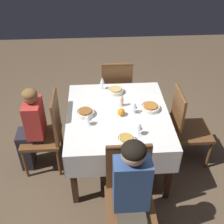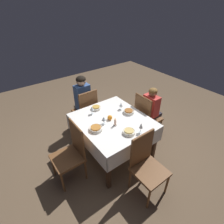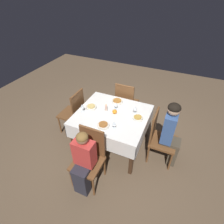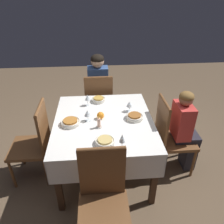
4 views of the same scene
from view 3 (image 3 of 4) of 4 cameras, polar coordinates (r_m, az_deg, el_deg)
The scene contains 18 objects.
ground_plane at distance 3.58m, azimuth 0.02°, elevation -10.20°, with size 8.00×8.00×0.00m, color brown.
dining_table at distance 3.13m, azimuth 0.03°, elevation -2.02°, with size 1.24×1.12×0.76m.
chair_west at distance 3.09m, azimuth 15.21°, elevation -7.60°, with size 0.44×0.44×0.98m.
chair_north at distance 2.74m, azimuth -7.36°, elevation -13.89°, with size 0.44×0.44×0.98m.
chair_south at distance 3.81m, azimuth 4.52°, elevation 3.51°, with size 0.44×0.44×0.98m.
chair_east at distance 3.60m, azimuth -12.32°, elevation 0.32°, with size 0.44×0.44×0.98m.
person_adult_denim at distance 2.98m, azimuth 18.76°, elevation -6.13°, with size 0.34×0.30×1.22m.
person_child_red at distance 2.60m, azimuth -9.43°, elevation -15.62°, with size 0.30×0.33×1.08m.
bowl_west at distance 2.97m, azimuth 8.38°, elevation -1.93°, with size 0.18×0.18×0.06m.
wine_glass_west at distance 3.05m, azimuth 7.60°, elevation 1.12°, with size 0.07×0.07×0.15m.
bowl_north at distance 2.81m, azimuth -2.91°, elevation -4.29°, with size 0.20×0.20×0.06m.
wine_glass_north at distance 2.73m, azimuth 0.67°, elevation -3.83°, with size 0.07×0.07×0.13m.
bowl_south at distance 3.34m, azimuth 1.70°, elevation 3.50°, with size 0.21×0.21×0.06m.
wine_glass_south at distance 3.14m, azimuth 1.40°, elevation 2.50°, with size 0.07×0.07×0.13m.
bowl_east at distance 3.21m, azimuth -6.79°, elevation 1.65°, with size 0.19×0.19×0.06m.
wine_glass_east at distance 3.09m, azimuth -9.71°, elevation 1.82°, with size 0.07×0.07×0.17m.
candle_centerpiece at distance 3.12m, azimuth -1.93°, elevation 1.28°, with size 0.07×0.07×0.14m.
orange_fruit at distance 3.05m, azimuth 0.87°, elevation 0.14°, with size 0.08×0.08×0.08m, color orange.
Camera 3 is at (-0.97, 2.21, 2.65)m, focal length 28.00 mm.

